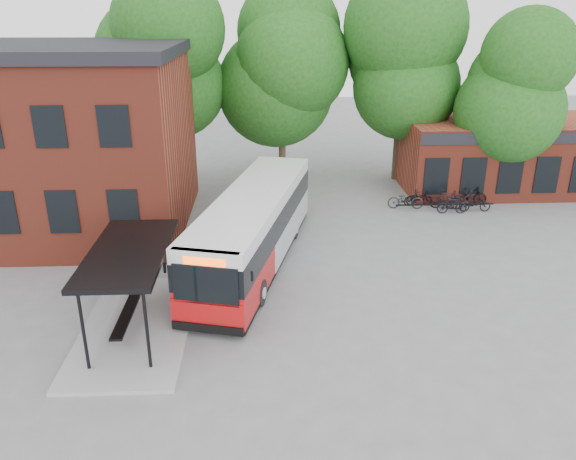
{
  "coord_description": "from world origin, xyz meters",
  "views": [
    {
      "loc": [
        -0.16,
        -17.4,
        10.01
      ],
      "look_at": [
        0.72,
        2.64,
        2.0
      ],
      "focal_mm": 35.0,
      "sensor_mm": 36.0,
      "label": 1
    }
  ],
  "objects_px": {
    "city_bus": "(254,229)",
    "bicycle_7": "(470,195)",
    "bicycle_5": "(446,199)",
    "bicycle_0": "(406,200)",
    "bus_shelter": "(132,290)",
    "bicycle_4": "(459,198)",
    "bicycle_2": "(418,198)",
    "bicycle_1": "(419,197)",
    "bicycle_3": "(452,205)",
    "bicycle_6": "(475,204)"
  },
  "relations": [
    {
      "from": "city_bus",
      "to": "bus_shelter",
      "type": "bearing_deg",
      "value": -113.66
    },
    {
      "from": "bicycle_5",
      "to": "city_bus",
      "type": "bearing_deg",
      "value": 134.71
    },
    {
      "from": "city_bus",
      "to": "bicycle_1",
      "type": "height_order",
      "value": "city_bus"
    },
    {
      "from": "city_bus",
      "to": "bicycle_7",
      "type": "relative_size",
      "value": 6.77
    },
    {
      "from": "city_bus",
      "to": "bicycle_2",
      "type": "relative_size",
      "value": 7.56
    },
    {
      "from": "bus_shelter",
      "to": "bicycle_2",
      "type": "relative_size",
      "value": 4.42
    },
    {
      "from": "bicycle_1",
      "to": "bicycle_7",
      "type": "height_order",
      "value": "bicycle_7"
    },
    {
      "from": "bicycle_2",
      "to": "bicycle_5",
      "type": "distance_m",
      "value": 1.47
    },
    {
      "from": "bicycle_5",
      "to": "bicycle_7",
      "type": "height_order",
      "value": "bicycle_7"
    },
    {
      "from": "bicycle_7",
      "to": "bus_shelter",
      "type": "bearing_deg",
      "value": 141.33
    },
    {
      "from": "bicycle_5",
      "to": "bicycle_6",
      "type": "xyz_separation_m",
      "value": [
        1.37,
        -0.49,
        -0.1
      ]
    },
    {
      "from": "city_bus",
      "to": "bicycle_6",
      "type": "height_order",
      "value": "city_bus"
    },
    {
      "from": "bicycle_2",
      "to": "bicycle_5",
      "type": "xyz_separation_m",
      "value": [
        1.34,
        -0.59,
        0.11
      ]
    },
    {
      "from": "city_bus",
      "to": "bicycle_1",
      "type": "relative_size",
      "value": 8.01
    },
    {
      "from": "bicycle_6",
      "to": "bicycle_3",
      "type": "bearing_deg",
      "value": 103.28
    },
    {
      "from": "city_bus",
      "to": "bicycle_4",
      "type": "relative_size",
      "value": 6.52
    },
    {
      "from": "bicycle_1",
      "to": "bicycle_5",
      "type": "relative_size",
      "value": 0.85
    },
    {
      "from": "bicycle_6",
      "to": "bicycle_0",
      "type": "bearing_deg",
      "value": 82.19
    },
    {
      "from": "bicycle_2",
      "to": "bicycle_4",
      "type": "distance_m",
      "value": 2.15
    },
    {
      "from": "bicycle_4",
      "to": "bicycle_6",
      "type": "relative_size",
      "value": 1.12
    },
    {
      "from": "bicycle_3",
      "to": "bicycle_5",
      "type": "distance_m",
      "value": 0.74
    },
    {
      "from": "bicycle_4",
      "to": "bicycle_7",
      "type": "relative_size",
      "value": 1.04
    },
    {
      "from": "bus_shelter",
      "to": "bicycle_1",
      "type": "bearing_deg",
      "value": 43.38
    },
    {
      "from": "bicycle_2",
      "to": "bicycle_6",
      "type": "distance_m",
      "value": 2.92
    },
    {
      "from": "bicycle_2",
      "to": "bicycle_5",
      "type": "relative_size",
      "value": 0.9
    },
    {
      "from": "bicycle_2",
      "to": "bicycle_3",
      "type": "distance_m",
      "value": 1.94
    },
    {
      "from": "bicycle_1",
      "to": "bicycle_5",
      "type": "bearing_deg",
      "value": -127.29
    },
    {
      "from": "bicycle_7",
      "to": "bicycle_6",
      "type": "bearing_deg",
      "value": -172.23
    },
    {
      "from": "bicycle_0",
      "to": "bus_shelter",
      "type": "bearing_deg",
      "value": 140.04
    },
    {
      "from": "bicycle_3",
      "to": "bicycle_4",
      "type": "height_order",
      "value": "bicycle_4"
    },
    {
      "from": "bicycle_4",
      "to": "bicycle_5",
      "type": "relative_size",
      "value": 1.04
    },
    {
      "from": "bicycle_5",
      "to": "bicycle_7",
      "type": "bearing_deg",
      "value": -53.94
    },
    {
      "from": "bus_shelter",
      "to": "bicycle_7",
      "type": "height_order",
      "value": "bus_shelter"
    },
    {
      "from": "city_bus",
      "to": "bicycle_7",
      "type": "bearing_deg",
      "value": 45.07
    },
    {
      "from": "bicycle_4",
      "to": "bicycle_7",
      "type": "xyz_separation_m",
      "value": [
        0.7,
        0.4,
        0.05
      ]
    },
    {
      "from": "bicycle_4",
      "to": "bicycle_5",
      "type": "distance_m",
      "value": 0.82
    },
    {
      "from": "bicycle_0",
      "to": "bicycle_3",
      "type": "xyz_separation_m",
      "value": [
        2.22,
        -0.88,
        -0.02
      ]
    },
    {
      "from": "bicycle_4",
      "to": "bicycle_5",
      "type": "height_order",
      "value": "bicycle_5"
    },
    {
      "from": "bicycle_0",
      "to": "bicycle_3",
      "type": "bearing_deg",
      "value": -105.64
    },
    {
      "from": "bicycle_1",
      "to": "bicycle_4",
      "type": "bearing_deg",
      "value": -110.97
    },
    {
      "from": "bicycle_0",
      "to": "bicycle_3",
      "type": "height_order",
      "value": "bicycle_0"
    },
    {
      "from": "bicycle_0",
      "to": "bicycle_4",
      "type": "distance_m",
      "value": 2.93
    },
    {
      "from": "bicycle_7",
      "to": "bicycle_1",
      "type": "bearing_deg",
      "value": 102.71
    },
    {
      "from": "bicycle_2",
      "to": "bus_shelter",
      "type": "bearing_deg",
      "value": 128.74
    },
    {
      "from": "bicycle_2",
      "to": "bicycle_7",
      "type": "height_order",
      "value": "bicycle_7"
    },
    {
      "from": "bicycle_3",
      "to": "bicycle_5",
      "type": "relative_size",
      "value": 0.89
    },
    {
      "from": "bicycle_1",
      "to": "bicycle_7",
      "type": "bearing_deg",
      "value": -99.76
    },
    {
      "from": "bicycle_4",
      "to": "bicycle_5",
      "type": "bearing_deg",
      "value": 84.7
    },
    {
      "from": "city_bus",
      "to": "bicycle_4",
      "type": "xyz_separation_m",
      "value": [
        10.85,
        6.54,
        -1.04
      ]
    },
    {
      "from": "bicycle_0",
      "to": "bicycle_1",
      "type": "xyz_separation_m",
      "value": [
        0.89,
        0.54,
        -0.04
      ]
    }
  ]
}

